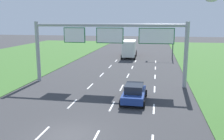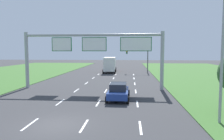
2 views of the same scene
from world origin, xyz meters
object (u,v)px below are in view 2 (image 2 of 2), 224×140
box_truck (110,64)px  sign_gantry (96,49)px  traffic_light_mast (139,55)px  car_near_red (118,91)px  street_lamp (216,44)px

box_truck → sign_gantry: (0.24, -21.35, 3.18)m
sign_gantry → traffic_light_mast: sign_gantry is taller
car_near_red → box_truck: size_ratio=0.52×
box_truck → traffic_light_mast: bearing=-6.6°
box_truck → street_lamp: street_lamp is taller
car_near_red → sign_gantry: sign_gantry is taller
sign_gantry → street_lamp: size_ratio=2.03×
box_truck → sign_gantry: bearing=-91.6°
traffic_light_mast → sign_gantry: bearing=-106.1°
car_near_red → sign_gantry: 7.74m
box_truck → street_lamp: size_ratio=0.99×
sign_gantry → street_lamp: street_lamp is taller
box_truck → traffic_light_mast: (6.27, -0.48, 2.09)m
car_near_red → street_lamp: street_lamp is taller
sign_gantry → street_lamp: (9.62, -12.20, 0.13)m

